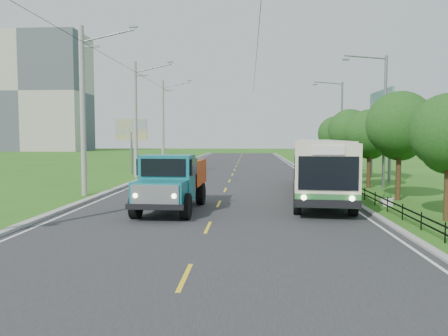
# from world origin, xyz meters

# --- Properties ---
(ground) EXTENTS (240.00, 240.00, 0.00)m
(ground) POSITION_xyz_m (0.00, 0.00, 0.00)
(ground) COLOR #2C5D16
(ground) RESTS_ON ground
(road) EXTENTS (14.00, 120.00, 0.02)m
(road) POSITION_xyz_m (0.00, 20.00, 0.01)
(road) COLOR #28282B
(road) RESTS_ON ground
(curb_left) EXTENTS (0.40, 120.00, 0.15)m
(curb_left) POSITION_xyz_m (-7.20, 20.00, 0.07)
(curb_left) COLOR #9E9E99
(curb_left) RESTS_ON ground
(curb_right) EXTENTS (0.30, 120.00, 0.10)m
(curb_right) POSITION_xyz_m (7.15, 20.00, 0.05)
(curb_right) COLOR #9E9E99
(curb_right) RESTS_ON ground
(edge_line_left) EXTENTS (0.12, 120.00, 0.00)m
(edge_line_left) POSITION_xyz_m (-6.65, 20.00, 0.02)
(edge_line_left) COLOR silver
(edge_line_left) RESTS_ON road
(edge_line_right) EXTENTS (0.12, 120.00, 0.00)m
(edge_line_right) POSITION_xyz_m (6.65, 20.00, 0.02)
(edge_line_right) COLOR silver
(edge_line_right) RESTS_ON road
(centre_dash) EXTENTS (0.12, 2.20, 0.00)m
(centre_dash) POSITION_xyz_m (0.00, 0.00, 0.02)
(centre_dash) COLOR yellow
(centre_dash) RESTS_ON road
(railing_right) EXTENTS (0.04, 40.00, 0.60)m
(railing_right) POSITION_xyz_m (8.00, 14.00, 0.30)
(railing_right) COLOR black
(railing_right) RESTS_ON ground
(pole_near) EXTENTS (3.51, 0.32, 10.00)m
(pole_near) POSITION_xyz_m (-8.26, 9.00, 5.09)
(pole_near) COLOR gray
(pole_near) RESTS_ON ground
(pole_mid) EXTENTS (3.51, 0.32, 10.00)m
(pole_mid) POSITION_xyz_m (-8.26, 21.00, 5.09)
(pole_mid) COLOR gray
(pole_mid) RESTS_ON ground
(pole_far) EXTENTS (3.51, 0.32, 10.00)m
(pole_far) POSITION_xyz_m (-8.26, 33.00, 5.09)
(pole_far) COLOR gray
(pole_far) RESTS_ON ground
(tree_third) EXTENTS (3.60, 3.62, 6.00)m
(tree_third) POSITION_xyz_m (9.86, 8.14, 3.99)
(tree_third) COLOR #382314
(tree_third) RESTS_ON ground
(tree_fourth) EXTENTS (3.24, 3.31, 5.40)m
(tree_fourth) POSITION_xyz_m (9.86, 14.14, 3.59)
(tree_fourth) COLOR #382314
(tree_fourth) RESTS_ON ground
(tree_fifth) EXTENTS (3.48, 3.52, 5.80)m
(tree_fifth) POSITION_xyz_m (9.86, 20.14, 3.85)
(tree_fifth) COLOR #382314
(tree_fifth) RESTS_ON ground
(tree_back) EXTENTS (3.30, 3.36, 5.50)m
(tree_back) POSITION_xyz_m (9.86, 26.14, 3.65)
(tree_back) COLOR #382314
(tree_back) RESTS_ON ground
(streetlight_mid) EXTENTS (3.02, 0.20, 9.07)m
(streetlight_mid) POSITION_xyz_m (10.64, 14.00, 4.90)
(streetlight_mid) COLOR slate
(streetlight_mid) RESTS_ON ground
(streetlight_far) EXTENTS (3.02, 0.20, 9.07)m
(streetlight_far) POSITION_xyz_m (10.64, 28.00, 4.90)
(streetlight_far) COLOR slate
(streetlight_far) RESTS_ON ground
(planter_near) EXTENTS (0.64, 0.64, 0.67)m
(planter_near) POSITION_xyz_m (8.60, 6.00, 0.29)
(planter_near) COLOR silver
(planter_near) RESTS_ON ground
(planter_mid) EXTENTS (0.64, 0.64, 0.67)m
(planter_mid) POSITION_xyz_m (8.60, 14.00, 0.29)
(planter_mid) COLOR silver
(planter_mid) RESTS_ON ground
(planter_far) EXTENTS (0.64, 0.64, 0.67)m
(planter_far) POSITION_xyz_m (8.60, 22.00, 0.29)
(planter_far) COLOR silver
(planter_far) RESTS_ON ground
(billboard_left) EXTENTS (3.00, 0.20, 5.20)m
(billboard_left) POSITION_xyz_m (-9.50, 24.00, 3.87)
(billboard_left) COLOR slate
(billboard_left) RESTS_ON ground
(billboard_right) EXTENTS (0.24, 6.00, 7.30)m
(billboard_right) POSITION_xyz_m (12.30, 20.00, 5.34)
(billboard_right) COLOR slate
(billboard_right) RESTS_ON ground
(apartment_near) EXTENTS (28.00, 14.00, 30.00)m
(apartment_near) POSITION_xyz_m (-55.00, 95.00, 15.00)
(apartment_near) COLOR #B7B2A3
(apartment_near) RESTS_ON ground
(bus) EXTENTS (4.35, 16.85, 3.22)m
(bus) POSITION_xyz_m (5.64, 9.75, 1.94)
(bus) COLOR #2B6C33
(bus) RESTS_ON ground
(dump_truck) EXTENTS (2.74, 6.48, 2.68)m
(dump_truck) POSITION_xyz_m (-2.07, 3.83, 1.52)
(dump_truck) COLOR #146C78
(dump_truck) RESTS_ON ground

